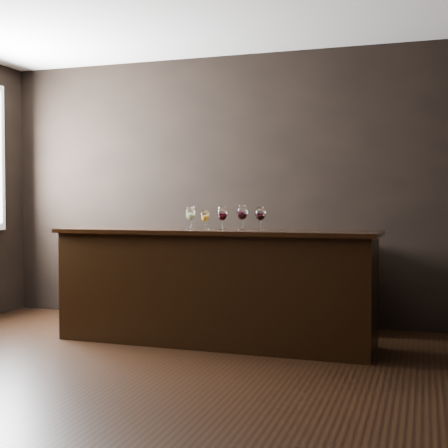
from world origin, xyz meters
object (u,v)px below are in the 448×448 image
(glass_white, at_px, (190,214))
(glass_red_c, at_px, (260,214))
(glass_amber, at_px, (205,216))
(glass_red_a, at_px, (222,214))
(glass_red_b, at_px, (242,213))
(bar_counter, at_px, (214,289))
(back_bar_shelf, at_px, (235,283))

(glass_white, height_order, glass_red_c, glass_red_c)
(glass_amber, bearing_deg, glass_red_c, 2.59)
(glass_amber, relative_size, glass_red_a, 0.86)
(glass_white, height_order, glass_red_b, glass_red_b)
(bar_counter, xyz_separation_m, glass_red_b, (0.25, 0.04, 0.67))
(bar_counter, height_order, glass_amber, glass_amber)
(glass_red_b, xyz_separation_m, glass_red_c, (0.17, -0.02, -0.01))
(back_bar_shelf, distance_m, glass_amber, 1.13)
(bar_counter, xyz_separation_m, back_bar_shelf, (-0.07, 0.88, -0.06))
(glass_red_a, distance_m, glass_red_c, 0.33)
(back_bar_shelf, height_order, glass_white, glass_white)
(back_bar_shelf, xyz_separation_m, glass_red_c, (0.49, -0.86, 0.72))
(back_bar_shelf, bearing_deg, bar_counter, -85.41)
(glass_white, bearing_deg, glass_amber, -9.52)
(glass_red_a, height_order, glass_red_c, glass_red_c)
(glass_white, bearing_deg, glass_red_a, -9.65)
(bar_counter, distance_m, glass_white, 0.70)
(bar_counter, distance_m, back_bar_shelf, 0.88)
(glass_red_a, relative_size, glass_red_b, 0.94)
(back_bar_shelf, height_order, glass_red_b, glass_red_b)
(glass_red_a, xyz_separation_m, glass_red_b, (0.16, 0.07, 0.01))
(glass_red_c, bearing_deg, bar_counter, -178.01)
(back_bar_shelf, relative_size, glass_red_c, 11.74)
(back_bar_shelf, height_order, glass_red_c, glass_red_c)
(bar_counter, bearing_deg, glass_amber, -172.97)
(glass_red_b, bearing_deg, glass_red_c, -7.30)
(glass_white, distance_m, glass_red_c, 0.65)
(glass_white, relative_size, glass_red_c, 0.98)
(back_bar_shelf, relative_size, glass_red_a, 11.89)
(back_bar_shelf, xyz_separation_m, glass_red_b, (0.32, -0.84, 0.73))
(glass_amber, bearing_deg, bar_counter, 5.85)
(glass_red_b, bearing_deg, back_bar_shelf, 110.89)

